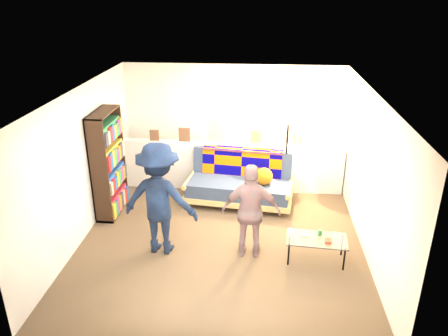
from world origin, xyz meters
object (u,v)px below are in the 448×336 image
at_px(coffee_table, 317,240).
at_px(floor_lamp, 287,143).
at_px(futon_sofa, 240,182).
at_px(person_left, 159,199).
at_px(bookshelf, 108,167).
at_px(person_right, 251,212).

relative_size(coffee_table, floor_lamp, 0.58).
bearing_deg(futon_sofa, floor_lamp, 13.71).
xyz_separation_m(futon_sofa, floor_lamp, (0.84, 0.21, 0.74)).
distance_m(futon_sofa, person_left, 2.14).
bearing_deg(bookshelf, floor_lamp, 13.89).
xyz_separation_m(bookshelf, person_right, (2.57, -1.19, -0.13)).
height_order(bookshelf, floor_lamp, bookshelf).
bearing_deg(bookshelf, coffee_table, -19.29).
height_order(futon_sofa, person_left, person_left).
xyz_separation_m(person_left, person_right, (1.38, -0.02, -0.14)).
relative_size(person_left, person_right, 1.19).
distance_m(coffee_table, person_left, 2.43).
distance_m(floor_lamp, person_left, 2.79).
relative_size(futon_sofa, person_left, 1.18).
relative_size(futon_sofa, floor_lamp, 1.30).
bearing_deg(coffee_table, bookshelf, 160.71).
xyz_separation_m(futon_sofa, coffee_table, (1.24, -1.82, -0.05)).
distance_m(bookshelf, coffee_table, 3.81).
relative_size(floor_lamp, person_right, 1.07).
xyz_separation_m(bookshelf, person_left, (1.19, -1.17, 0.01)).
bearing_deg(futon_sofa, bookshelf, -166.04).
relative_size(coffee_table, person_left, 0.52).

